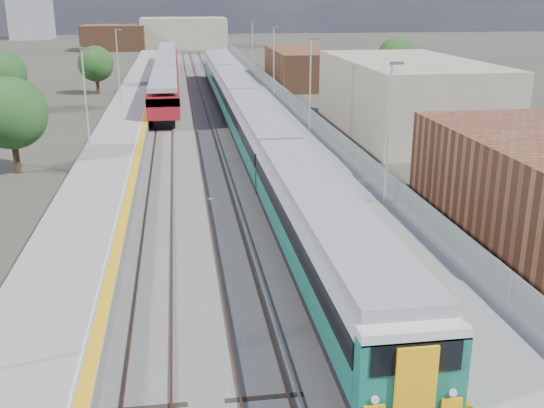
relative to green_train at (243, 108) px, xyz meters
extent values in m
plane|color=#47443A|center=(-1.50, 3.99, -2.34)|extent=(320.00, 320.00, 0.00)
cube|color=#565451|center=(-3.75, 6.49, -2.31)|extent=(10.50, 155.00, 0.06)
cube|color=#4C3323|center=(-0.72, 8.99, -2.23)|extent=(0.07, 160.00, 0.14)
cube|color=#4C3323|center=(0.72, 8.99, -2.23)|extent=(0.07, 160.00, 0.14)
cube|color=#4C3323|center=(-4.22, 8.99, -2.23)|extent=(0.07, 160.00, 0.14)
cube|color=#4C3323|center=(-2.78, 8.99, -2.23)|extent=(0.07, 160.00, 0.14)
cube|color=#4C3323|center=(-7.72, 8.99, -2.23)|extent=(0.07, 160.00, 0.14)
cube|color=#4C3323|center=(-6.28, 8.99, -2.23)|extent=(0.07, 160.00, 0.14)
cube|color=gray|center=(-1.05, 8.99, -2.24)|extent=(0.08, 160.00, 0.10)
cube|color=gray|center=(-2.45, 8.99, -2.24)|extent=(0.08, 160.00, 0.10)
cube|color=slate|center=(3.75, 6.49, -1.84)|extent=(4.70, 155.00, 1.00)
cube|color=gray|center=(3.75, 6.49, -1.34)|extent=(4.70, 155.00, 0.03)
cube|color=gold|center=(1.65, 6.49, -1.32)|extent=(0.40, 155.00, 0.01)
cube|color=gray|center=(5.95, 6.49, -0.74)|extent=(0.06, 155.00, 1.20)
cylinder|color=#9EA0A3|center=(5.10, -24.01, 2.43)|extent=(0.12, 0.12, 7.50)
cube|color=#4C4C4F|center=(5.35, -24.01, 6.08)|extent=(0.70, 0.18, 0.14)
cylinder|color=#9EA0A3|center=(5.10, -4.01, 2.43)|extent=(0.12, 0.12, 7.50)
cube|color=#4C4C4F|center=(5.35, -4.01, 6.08)|extent=(0.70, 0.18, 0.14)
cylinder|color=#9EA0A3|center=(5.10, 15.99, 2.43)|extent=(0.12, 0.12, 7.50)
cube|color=#4C4C4F|center=(5.35, 15.99, 6.08)|extent=(0.70, 0.18, 0.14)
cylinder|color=#9EA0A3|center=(5.10, 35.99, 2.43)|extent=(0.12, 0.12, 7.50)
cube|color=#4C4C4F|center=(5.35, 35.99, 6.08)|extent=(0.70, 0.18, 0.14)
cube|color=slate|center=(-10.55, 6.49, -1.84)|extent=(4.30, 155.00, 1.00)
cube|color=gray|center=(-10.55, 6.49, -1.34)|extent=(4.30, 155.00, 0.03)
cube|color=gold|center=(-8.65, 6.49, -1.32)|extent=(0.45, 155.00, 0.01)
cube|color=silver|center=(-9.00, 6.49, -1.32)|extent=(0.08, 155.00, 0.01)
cylinder|color=#9EA0A3|center=(-11.70, -12.01, 2.43)|extent=(0.12, 0.12, 7.50)
cube|color=#4C4C4F|center=(-11.45, -12.01, 6.08)|extent=(0.70, 0.18, 0.14)
cylinder|color=#9EA0A3|center=(-11.70, 13.99, 2.43)|extent=(0.12, 0.12, 7.50)
cube|color=#4C4C4F|center=(-11.45, 13.99, 6.08)|extent=(0.70, 0.18, 0.14)
cube|color=#A8A386|center=(14.50, -1.01, 0.86)|extent=(11.00, 22.00, 6.40)
cube|color=brown|center=(11.50, 31.99, 0.06)|extent=(8.00, 18.00, 4.80)
cube|color=#A8A386|center=(-3.50, 103.99, 1.16)|extent=(20.00, 14.00, 7.00)
cube|color=brown|center=(-19.50, 98.99, 0.46)|extent=(14.00, 12.00, 5.60)
cube|color=black|center=(0.00, -31.22, -1.42)|extent=(2.85, 20.46, 0.48)
cube|color=#10564D|center=(0.00, -31.22, -0.58)|extent=(2.96, 20.46, 1.20)
cube|color=black|center=(0.00, -31.22, 0.36)|extent=(3.02, 20.46, 0.82)
cube|color=silver|center=(0.00, -31.22, 1.01)|extent=(2.96, 20.46, 0.50)
cube|color=gray|center=(0.00, -31.22, 1.46)|extent=(2.62, 20.46, 0.42)
cube|color=black|center=(0.00, -10.25, -1.42)|extent=(2.85, 20.46, 0.48)
cube|color=#10564D|center=(0.00, -10.25, -0.58)|extent=(2.96, 20.46, 1.20)
cube|color=black|center=(0.00, -10.25, 0.36)|extent=(3.02, 20.46, 0.82)
cube|color=silver|center=(0.00, -10.25, 1.01)|extent=(2.96, 20.46, 0.50)
cube|color=gray|center=(0.00, -10.25, 1.46)|extent=(2.62, 20.46, 0.42)
cube|color=black|center=(0.00, 10.71, -1.42)|extent=(2.85, 20.46, 0.48)
cube|color=#10564D|center=(0.00, 10.71, -0.58)|extent=(2.96, 20.46, 1.20)
cube|color=black|center=(0.00, 10.71, 0.36)|extent=(3.02, 20.46, 0.82)
cube|color=silver|center=(0.00, 10.71, 1.01)|extent=(2.96, 20.46, 0.50)
cube|color=gray|center=(0.00, 10.71, 1.46)|extent=(2.62, 20.46, 0.42)
cube|color=black|center=(0.00, 31.67, -1.42)|extent=(2.85, 20.46, 0.48)
cube|color=#10564D|center=(0.00, 31.67, -0.58)|extent=(2.96, 20.46, 1.20)
cube|color=black|center=(0.00, 31.67, 0.36)|extent=(3.02, 20.46, 0.82)
cube|color=silver|center=(0.00, 31.67, 1.01)|extent=(2.96, 20.46, 0.50)
cube|color=gray|center=(0.00, 31.67, 1.46)|extent=(2.62, 20.46, 0.42)
cube|color=#10564D|center=(0.00, -41.71, -0.09)|extent=(2.94, 0.63, 2.20)
cube|color=black|center=(0.00, -42.04, 0.54)|extent=(2.41, 0.06, 0.84)
cube|color=#F4A60F|center=(0.00, -42.10, -0.19)|extent=(1.10, 0.10, 2.20)
cube|color=black|center=(-7.00, 11.60, -1.85)|extent=(2.01, 17.09, 0.70)
cube|color=maroon|center=(-7.00, 11.60, -0.17)|extent=(2.96, 20.11, 2.12)
cube|color=black|center=(-7.00, 11.60, 0.36)|extent=(3.03, 20.11, 0.74)
cube|color=gray|center=(-7.00, 11.60, 1.41)|extent=(2.65, 20.11, 0.42)
cube|color=black|center=(-7.00, 32.21, -1.85)|extent=(2.01, 17.09, 0.70)
cube|color=maroon|center=(-7.00, 32.21, -0.17)|extent=(2.96, 20.11, 2.12)
cube|color=black|center=(-7.00, 32.21, 0.36)|extent=(3.03, 20.11, 0.74)
cube|color=gray|center=(-7.00, 32.21, 1.41)|extent=(2.65, 20.11, 0.42)
cube|color=black|center=(-7.00, 52.82, -1.85)|extent=(2.01, 17.09, 0.70)
cube|color=maroon|center=(-7.00, 52.82, -0.17)|extent=(2.96, 20.11, 2.12)
cube|color=black|center=(-7.00, 52.82, 0.36)|extent=(3.03, 20.11, 0.74)
cube|color=gray|center=(-7.00, 52.82, 1.41)|extent=(2.65, 20.11, 0.42)
cylinder|color=#382619|center=(-16.84, -10.78, -1.19)|extent=(0.44, 0.44, 2.31)
sphere|color=#213E18|center=(-16.84, -10.78, 1.82)|extent=(4.87, 4.87, 4.87)
cylinder|color=#382619|center=(-23.38, 14.45, -1.24)|extent=(0.44, 0.44, 2.22)
sphere|color=#213E18|center=(-23.38, 14.45, 1.66)|extent=(4.68, 4.68, 4.68)
cylinder|color=#382619|center=(-15.55, 27.27, -1.31)|extent=(0.44, 0.44, 2.08)
sphere|color=#213E18|center=(-15.55, 27.27, 1.40)|extent=(4.38, 4.38, 4.38)
cylinder|color=#382619|center=(22.23, 24.23, -1.15)|extent=(0.44, 0.44, 2.39)
sphere|color=#213E18|center=(22.23, 24.23, 1.96)|extent=(5.04, 5.04, 5.04)
camera|label=1|loc=(-5.68, -55.40, 9.23)|focal=42.00mm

